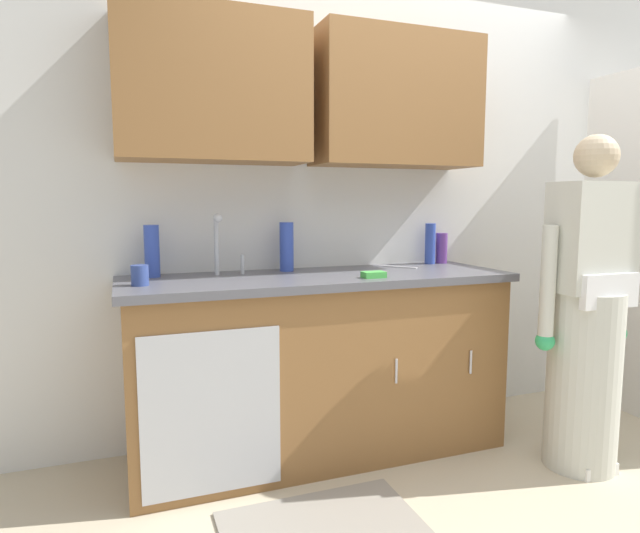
{
  "coord_description": "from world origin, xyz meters",
  "views": [
    {
      "loc": [
        -1.49,
        -1.85,
        1.31
      ],
      "look_at": [
        -0.6,
        0.55,
        1.0
      ],
      "focal_mm": 30.32,
      "sensor_mm": 36.0,
      "label": 1
    }
  ],
  "objects_px": {
    "knife_on_counter": "(397,267)",
    "sponge": "(374,275)",
    "person_at_sink": "(586,329)",
    "bottle_cleaner_spray": "(430,244)",
    "bottle_dish_liquid": "(442,248)",
    "bottle_soap": "(152,251)",
    "bottle_water_tall": "(287,247)",
    "sink": "(230,282)",
    "cup_by_sink": "(140,275)"
  },
  "relations": [
    {
      "from": "knife_on_counter",
      "to": "sponge",
      "type": "xyz_separation_m",
      "value": [
        -0.31,
        -0.34,
        0.01
      ]
    },
    {
      "from": "person_at_sink",
      "to": "bottle_cleaner_spray",
      "type": "distance_m",
      "value": 0.97
    },
    {
      "from": "bottle_dish_liquid",
      "to": "bottle_soap",
      "type": "height_order",
      "value": "bottle_soap"
    },
    {
      "from": "bottle_water_tall",
      "to": "sponge",
      "type": "relative_size",
      "value": 2.36
    },
    {
      "from": "sink",
      "to": "knife_on_counter",
      "type": "distance_m",
      "value": 0.98
    },
    {
      "from": "sink",
      "to": "person_at_sink",
      "type": "height_order",
      "value": "person_at_sink"
    },
    {
      "from": "cup_by_sink",
      "to": "sponge",
      "type": "height_order",
      "value": "cup_by_sink"
    },
    {
      "from": "bottle_cleaner_spray",
      "to": "bottle_water_tall",
      "type": "distance_m",
      "value": 0.9
    },
    {
      "from": "bottle_cleaner_spray",
      "to": "bottle_water_tall",
      "type": "height_order",
      "value": "bottle_water_tall"
    },
    {
      "from": "person_at_sink",
      "to": "bottle_dish_liquid",
      "type": "xyz_separation_m",
      "value": [
        -0.29,
        0.83,
        0.34
      ]
    },
    {
      "from": "bottle_soap",
      "to": "knife_on_counter",
      "type": "relative_size",
      "value": 1.06
    },
    {
      "from": "person_at_sink",
      "to": "bottle_water_tall",
      "type": "distance_m",
      "value": 1.55
    },
    {
      "from": "sink",
      "to": "bottle_soap",
      "type": "height_order",
      "value": "sink"
    },
    {
      "from": "person_at_sink",
      "to": "sponge",
      "type": "xyz_separation_m",
      "value": [
        -0.95,
        0.4,
        0.26
      ]
    },
    {
      "from": "sink",
      "to": "bottle_dish_liquid",
      "type": "xyz_separation_m",
      "value": [
        1.32,
        0.22,
        0.11
      ]
    },
    {
      "from": "cup_by_sink",
      "to": "bottle_water_tall",
      "type": "bearing_deg",
      "value": 18.95
    },
    {
      "from": "bottle_water_tall",
      "to": "sponge",
      "type": "xyz_separation_m",
      "value": [
        0.32,
        -0.39,
        -0.11
      ]
    },
    {
      "from": "sink",
      "to": "sponge",
      "type": "height_order",
      "value": "sink"
    },
    {
      "from": "person_at_sink",
      "to": "bottle_soap",
      "type": "xyz_separation_m",
      "value": [
        -1.96,
        0.79,
        0.38
      ]
    },
    {
      "from": "sponge",
      "to": "bottle_dish_liquid",
      "type": "bearing_deg",
      "value": 33.02
    },
    {
      "from": "sink",
      "to": "cup_by_sink",
      "type": "distance_m",
      "value": 0.43
    },
    {
      "from": "person_at_sink",
      "to": "bottle_dish_liquid",
      "type": "relative_size",
      "value": 8.94
    },
    {
      "from": "bottle_water_tall",
      "to": "sponge",
      "type": "height_order",
      "value": "bottle_water_tall"
    },
    {
      "from": "person_at_sink",
      "to": "bottle_soap",
      "type": "height_order",
      "value": "person_at_sink"
    },
    {
      "from": "bottle_dish_liquid",
      "to": "bottle_water_tall",
      "type": "bearing_deg",
      "value": -177.92
    },
    {
      "from": "knife_on_counter",
      "to": "bottle_dish_liquid",
      "type": "bearing_deg",
      "value": 66.53
    },
    {
      "from": "sponge",
      "to": "person_at_sink",
      "type": "bearing_deg",
      "value": -22.62
    },
    {
      "from": "bottle_water_tall",
      "to": "sponge",
      "type": "bearing_deg",
      "value": -50.63
    },
    {
      "from": "bottle_soap",
      "to": "bottle_water_tall",
      "type": "height_order",
      "value": "bottle_water_tall"
    },
    {
      "from": "bottle_dish_liquid",
      "to": "bottle_soap",
      "type": "xyz_separation_m",
      "value": [
        -1.67,
        -0.03,
        0.04
      ]
    },
    {
      "from": "sink",
      "to": "sponge",
      "type": "distance_m",
      "value": 0.69
    },
    {
      "from": "bottle_water_tall",
      "to": "cup_by_sink",
      "type": "height_order",
      "value": "bottle_water_tall"
    },
    {
      "from": "cup_by_sink",
      "to": "sink",
      "type": "bearing_deg",
      "value": 10.07
    },
    {
      "from": "knife_on_counter",
      "to": "bottle_soap",
      "type": "bearing_deg",
      "value": -130.79
    },
    {
      "from": "sink",
      "to": "bottle_dish_liquid",
      "type": "distance_m",
      "value": 1.34
    },
    {
      "from": "person_at_sink",
      "to": "cup_by_sink",
      "type": "distance_m",
      "value": 2.12
    },
    {
      "from": "person_at_sink",
      "to": "bottle_water_tall",
      "type": "height_order",
      "value": "person_at_sink"
    },
    {
      "from": "sink",
      "to": "bottle_water_tall",
      "type": "relative_size",
      "value": 1.93
    },
    {
      "from": "bottle_soap",
      "to": "knife_on_counter",
      "type": "bearing_deg",
      "value": -2.61
    },
    {
      "from": "cup_by_sink",
      "to": "bottle_soap",
      "type": "bearing_deg",
      "value": 75.37
    },
    {
      "from": "bottle_soap",
      "to": "bottle_water_tall",
      "type": "bearing_deg",
      "value": -0.27
    },
    {
      "from": "bottle_soap",
      "to": "sponge",
      "type": "bearing_deg",
      "value": -21.47
    },
    {
      "from": "cup_by_sink",
      "to": "knife_on_counter",
      "type": "height_order",
      "value": "cup_by_sink"
    },
    {
      "from": "sink",
      "to": "person_at_sink",
      "type": "bearing_deg",
      "value": -20.55
    },
    {
      "from": "sponge",
      "to": "bottle_cleaner_spray",
      "type": "bearing_deg",
      "value": 36.16
    },
    {
      "from": "bottle_dish_liquid",
      "to": "person_at_sink",
      "type": "bearing_deg",
      "value": -70.49
    },
    {
      "from": "sink",
      "to": "person_at_sink",
      "type": "xyz_separation_m",
      "value": [
        1.61,
        -0.6,
        -0.23
      ]
    },
    {
      "from": "bottle_dish_liquid",
      "to": "sponge",
      "type": "bearing_deg",
      "value": -146.98
    },
    {
      "from": "knife_on_counter",
      "to": "bottle_water_tall",
      "type": "bearing_deg",
      "value": -133.32
    },
    {
      "from": "bottle_water_tall",
      "to": "bottle_soap",
      "type": "bearing_deg",
      "value": 179.73
    }
  ]
}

